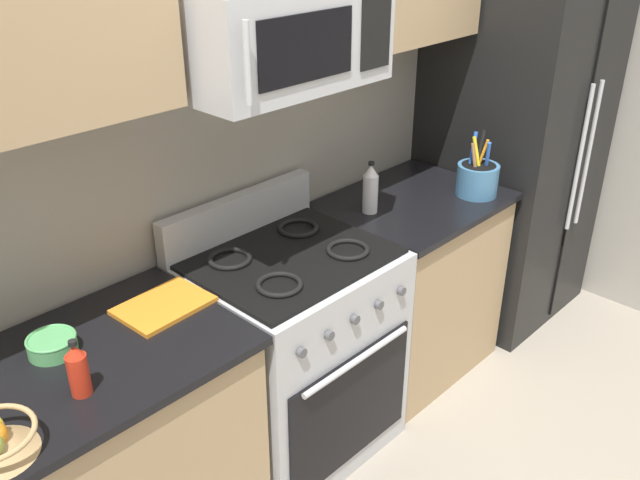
{
  "coord_description": "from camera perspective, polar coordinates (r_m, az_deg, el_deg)",
  "views": [
    {
      "loc": [
        -1.57,
        -1.04,
        2.18
      ],
      "look_at": [
        0.03,
        0.51,
        1.03
      ],
      "focal_mm": 38.18,
      "sensor_mm": 36.0,
      "label": 1
    }
  ],
  "objects": [
    {
      "name": "wall_back",
      "position": [
        2.74,
        -8.55,
        8.32
      ],
      "size": [
        8.0,
        0.1,
        2.6
      ],
      "primitive_type": "cube",
      "color": "#9E998E",
      "rests_on": "ground"
    },
    {
      "name": "counter_right",
      "position": [
        3.38,
        7.46,
        -3.62
      ],
      "size": [
        0.82,
        0.66,
        0.91
      ],
      "color": "tan",
      "rests_on": "ground"
    },
    {
      "name": "refrigerator",
      "position": [
        3.82,
        15.81,
        7.43
      ],
      "size": [
        0.83,
        0.77,
        1.89
      ],
      "color": "black",
      "rests_on": "ground"
    },
    {
      "name": "prep_bowl",
      "position": [
        2.26,
        -21.55,
        -8.13
      ],
      "size": [
        0.15,
        0.15,
        0.06
      ],
      "color": "#59AD66",
      "rests_on": "counter_left"
    },
    {
      "name": "utensil_crock",
      "position": [
        3.24,
        13.05,
        5.08
      ],
      "size": [
        0.19,
        0.19,
        0.3
      ],
      "color": "teal",
      "rests_on": "counter_right"
    },
    {
      "name": "cutting_board",
      "position": [
        2.39,
        -12.97,
        -5.37
      ],
      "size": [
        0.31,
        0.23,
        0.02
      ],
      "primitive_type": "cube",
      "rotation": [
        0.0,
        0.0,
        0.06
      ],
      "color": "orange",
      "rests_on": "counter_left"
    },
    {
      "name": "bottle_hot_sauce",
      "position": [
        2.04,
        -19.63,
        -10.22
      ],
      "size": [
        0.06,
        0.06,
        0.18
      ],
      "color": "red",
      "rests_on": "counter_left"
    },
    {
      "name": "microwave",
      "position": [
        2.36,
        -3.53,
        16.69
      ],
      "size": [
        0.73,
        0.44,
        0.34
      ],
      "color": "#B2B5BA"
    },
    {
      "name": "counter_left",
      "position": [
        2.5,
        -18.08,
        -18.08
      ],
      "size": [
        1.01,
        0.66,
        0.91
      ],
      "color": "tan",
      "rests_on": "ground"
    },
    {
      "name": "range_oven",
      "position": [
        2.86,
        -2.4,
        -9.32
      ],
      "size": [
        0.76,
        0.7,
        1.09
      ],
      "color": "#B2B5BA",
      "rests_on": "ground"
    },
    {
      "name": "bottle_vinegar",
      "position": [
        2.98,
        4.25,
        4.27
      ],
      "size": [
        0.07,
        0.07,
        0.23
      ],
      "color": "silver",
      "rests_on": "counter_right"
    }
  ]
}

